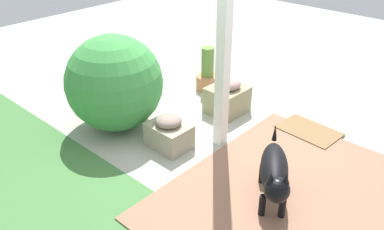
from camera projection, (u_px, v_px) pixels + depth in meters
The scene contains 10 objects.
ground_plane at pixel (230, 149), 4.19m from camera, with size 12.00×12.00×0.00m, color #A8A898.
brick_path at pixel (288, 196), 3.54m from camera, with size 1.80×2.40×0.02m, color #92664D.
porch_pillar at pixel (224, 36), 3.74m from camera, with size 0.11×0.11×2.34m, color white.
stone_planter_nearest at pixel (227, 97), 4.82m from camera, with size 0.42×0.45×0.44m.
stone_planter_mid at pixel (169, 133), 4.16m from camera, with size 0.44×0.34×0.37m.
round_shrub at pixel (114, 83), 4.36m from camera, with size 1.06×1.06×1.06m, color #3B8E41.
terracotta_pot_broad at pixel (144, 75), 5.27m from camera, with size 0.36×0.36×0.40m.
terracotta_pot_tall at pixel (207, 75), 5.37m from camera, with size 0.30×0.30×0.59m.
dog at pixel (274, 172), 3.29m from camera, with size 0.60×0.78×0.58m.
doormat at pixel (309, 131), 4.48m from camera, with size 0.65×0.43×0.03m, color olive.
Camera 1 is at (-2.05, 2.86, 2.35)m, focal length 37.69 mm.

